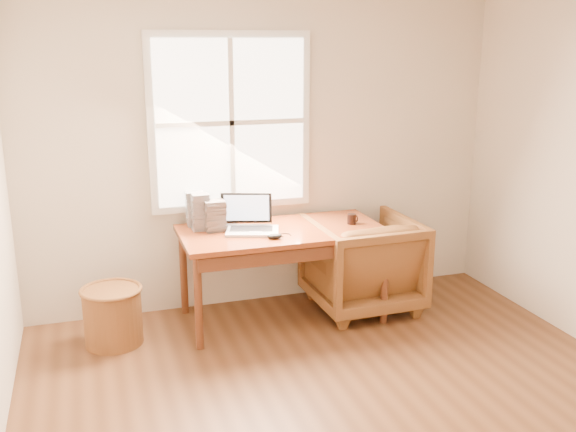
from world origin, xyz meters
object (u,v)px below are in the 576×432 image
(desk, at_px, (282,232))
(cd_stack_a, at_px, (195,209))
(wicker_stool, at_px, (113,317))
(laptop, at_px, (252,213))
(coffee_mug, at_px, (352,219))
(armchair, at_px, (362,263))

(desk, xyz_separation_m, cd_stack_a, (-0.63, 0.32, 0.16))
(wicker_stool, bearing_deg, laptop, 1.97)
(cd_stack_a, bearing_deg, coffee_mug, -15.90)
(desk, relative_size, armchair, 1.85)
(coffee_mug, bearing_deg, armchair, 37.12)
(wicker_stool, relative_size, coffee_mug, 5.20)
(wicker_stool, bearing_deg, armchair, 1.50)
(desk, bearing_deg, armchair, 0.00)
(wicker_stool, height_order, cd_stack_a, cd_stack_a)
(laptop, height_order, cd_stack_a, laptop)
(armchair, relative_size, wicker_stool, 2.04)
(armchair, xyz_separation_m, coffee_mug, (-0.12, -0.03, 0.40))
(armchair, relative_size, laptop, 1.97)
(desk, relative_size, laptop, 3.65)
(laptop, relative_size, cd_stack_a, 1.59)
(desk, relative_size, cd_stack_a, 5.82)
(desk, bearing_deg, laptop, -176.30)
(laptop, height_order, coffee_mug, laptop)
(wicker_stool, xyz_separation_m, cd_stack_a, (0.70, 0.37, 0.68))
(armchair, distance_m, cd_stack_a, 1.45)
(laptop, bearing_deg, wicker_stool, -160.53)
(desk, height_order, cd_stack_a, cd_stack_a)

